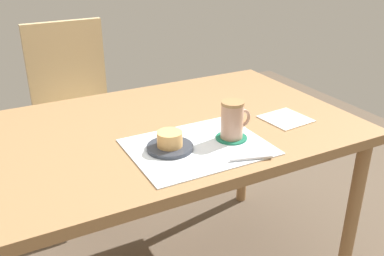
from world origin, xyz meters
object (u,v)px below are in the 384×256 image
(pastry_plate, at_px, (170,147))
(dining_table, at_px, (164,143))
(wooden_chair, at_px, (77,109))
(pastry, at_px, (170,139))
(coffee_mug, at_px, (233,120))

(pastry_plate, bearing_deg, dining_table, 71.58)
(wooden_chair, xyz_separation_m, pastry_plate, (0.06, -0.97, 0.21))
(pastry, xyz_separation_m, coffee_mug, (0.21, -0.02, 0.03))
(dining_table, relative_size, pastry_plate, 9.15)
(dining_table, distance_m, pastry, 0.22)
(pastry_plate, bearing_deg, wooden_chair, 93.69)
(dining_table, relative_size, wooden_chair, 1.42)
(dining_table, distance_m, wooden_chair, 0.81)
(dining_table, height_order, wooden_chair, wooden_chair)
(dining_table, bearing_deg, wooden_chair, 98.77)
(pastry, bearing_deg, coffee_mug, -6.82)
(pastry_plate, relative_size, pastry, 1.84)
(pastry_plate, distance_m, coffee_mug, 0.22)
(dining_table, height_order, pastry_plate, pastry_plate)
(pastry, bearing_deg, wooden_chair, 93.69)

